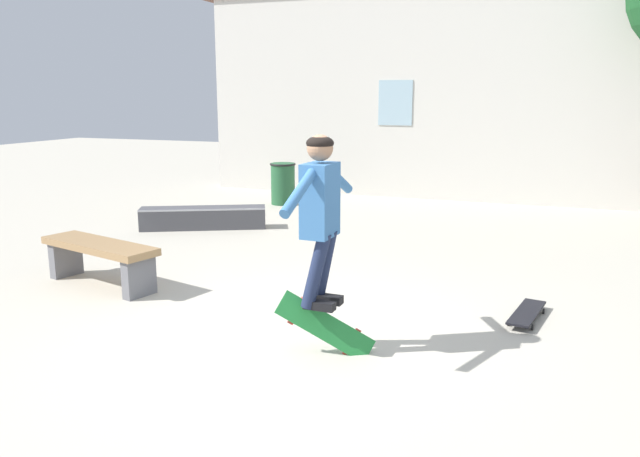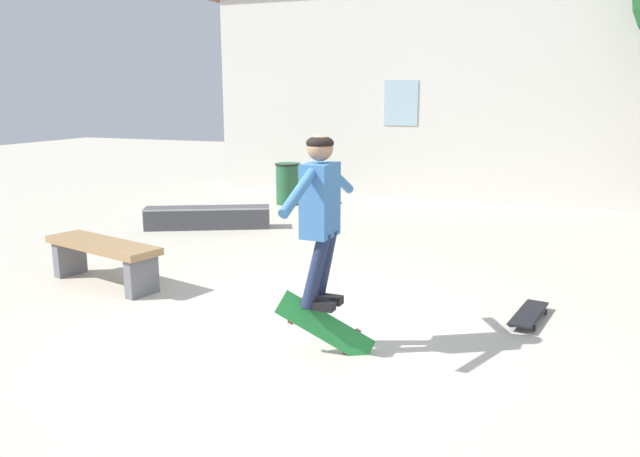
# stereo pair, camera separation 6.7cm
# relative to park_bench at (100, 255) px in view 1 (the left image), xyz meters

# --- Properties ---
(ground_plane) EXTENTS (40.00, 40.00, 0.00)m
(ground_plane) POSITION_rel_park_bench_xyz_m (2.68, -0.69, -0.36)
(ground_plane) COLOR beige
(building_backdrop) EXTENTS (10.94, 0.52, 5.52)m
(building_backdrop) POSITION_rel_park_bench_xyz_m (2.68, 7.37, 1.97)
(building_backdrop) COLOR beige
(building_backdrop) RESTS_ON ground_plane
(park_bench) EXTENTS (1.63, 0.82, 0.50)m
(park_bench) POSITION_rel_park_bench_xyz_m (0.00, 0.00, 0.00)
(park_bench) COLOR #99754C
(park_bench) RESTS_ON ground_plane
(skate_ledge) EXTENTS (1.94, 1.23, 0.35)m
(skate_ledge) POSITION_rel_park_bench_xyz_m (-0.51, 3.06, -0.18)
(skate_ledge) COLOR #4C4C51
(skate_ledge) RESTS_ON ground_plane
(trash_bin) EXTENTS (0.51, 0.51, 0.80)m
(trash_bin) POSITION_rel_park_bench_xyz_m (-0.23, 5.59, 0.06)
(trash_bin) COLOR #235633
(trash_bin) RESTS_ON ground_plane
(skater) EXTENTS (0.29, 1.33, 1.41)m
(skater) POSITION_rel_park_bench_xyz_m (2.97, -0.87, 0.88)
(skater) COLOR teal
(skateboard_flipping) EXTENTS (0.78, 0.39, 0.62)m
(skateboard_flipping) POSITION_rel_park_bench_xyz_m (3.03, -0.89, -0.13)
(skateboard_flipping) COLOR #237F38
(skateboard_resting) EXTENTS (0.34, 0.83, 0.08)m
(skateboard_resting) POSITION_rel_park_bench_xyz_m (4.56, 0.54, -0.29)
(skateboard_resting) COLOR black
(skateboard_resting) RESTS_ON ground_plane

